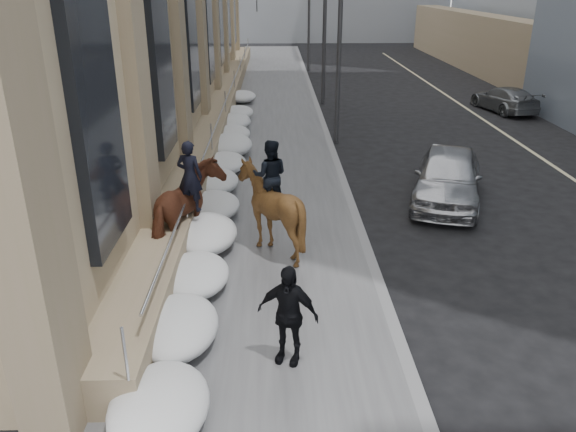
% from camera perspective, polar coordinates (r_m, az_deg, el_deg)
% --- Properties ---
extents(ground, '(140.00, 140.00, 0.00)m').
position_cam_1_polar(ground, '(10.65, -3.11, -13.11)').
color(ground, black).
rests_on(ground, ground).
extents(sidewalk, '(5.00, 80.00, 0.12)m').
position_cam_1_polar(sidewalk, '(19.62, -2.36, 4.44)').
color(sidewalk, '#48474A').
rests_on(sidewalk, ground).
extents(curb, '(0.24, 80.00, 0.12)m').
position_cam_1_polar(curb, '(19.75, 5.29, 4.48)').
color(curb, slate).
rests_on(curb, ground).
extents(lane_line, '(0.15, 70.00, 0.01)m').
position_cam_1_polar(lane_line, '(22.10, 26.08, 4.07)').
color(lane_line, '#BFB78C').
rests_on(lane_line, ground).
extents(streetlight_mid, '(1.71, 0.24, 8.00)m').
position_cam_1_polar(streetlight_mid, '(22.81, 4.87, 18.57)').
color(streetlight_mid, '#2D2D30').
rests_on(streetlight_mid, ground).
extents(streetlight_far, '(1.71, 0.24, 8.00)m').
position_cam_1_polar(streetlight_far, '(42.72, 1.94, 20.58)').
color(streetlight_far, '#2D2D30').
rests_on(streetlight_far, ground).
extents(traffic_signal, '(4.10, 0.22, 6.00)m').
position_cam_1_polar(traffic_signal, '(30.75, 1.92, 18.64)').
color(traffic_signal, '#2D2D30').
rests_on(traffic_signal, ground).
extents(snow_bank, '(1.70, 18.10, 0.76)m').
position_cam_1_polar(snow_bank, '(17.79, -7.05, 3.71)').
color(snow_bank, silver).
rests_on(snow_bank, sidewalk).
extents(mounted_horse_left, '(1.82, 2.70, 2.71)m').
position_cam_1_polar(mounted_horse_left, '(13.66, -10.15, 0.88)').
color(mounted_horse_left, '#4A2516').
rests_on(mounted_horse_left, sidewalk).
extents(mounted_horse_right, '(1.86, 2.06, 2.73)m').
position_cam_1_polar(mounted_horse_right, '(13.38, -1.81, 1.07)').
color(mounted_horse_right, '#3E2711').
rests_on(mounted_horse_right, sidewalk).
extents(pedestrian, '(1.16, 0.77, 1.83)m').
position_cam_1_polar(pedestrian, '(9.62, -0.04, -9.96)').
color(pedestrian, black).
rests_on(pedestrian, sidewalk).
extents(car_silver, '(3.34, 5.12, 1.62)m').
position_cam_1_polar(car_silver, '(17.55, 15.93, 3.90)').
color(car_silver, '#A1A3A8').
rests_on(car_silver, ground).
extents(car_grey, '(2.61, 4.62, 1.26)m').
position_cam_1_polar(car_grey, '(31.36, 21.11, 11.02)').
color(car_grey, slate).
rests_on(car_grey, ground).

